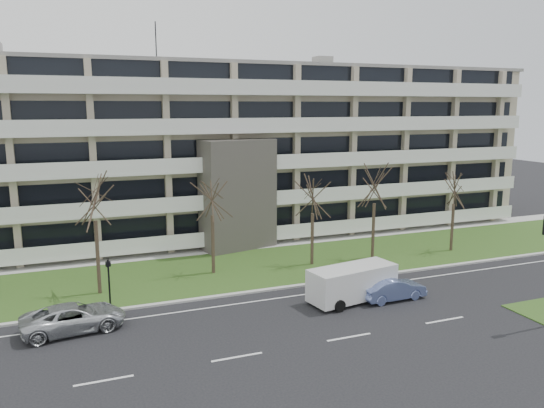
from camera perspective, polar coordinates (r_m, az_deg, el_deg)
name	(u,v)px	position (r m, az deg, el deg)	size (l,w,h in m)	color
ground	(349,337)	(28.18, 8.28, -13.99)	(160.00, 160.00, 0.00)	black
grass_verge	(261,266)	(39.24, -1.16, -6.70)	(90.00, 10.00, 0.06)	#30511B
curb	(288,287)	(34.81, 1.72, -8.92)	(90.00, 0.35, 0.12)	#B2B2AD
sidewalk	(238,248)	(44.24, -3.63, -4.71)	(90.00, 2.00, 0.08)	#B2B2AD
lane_edge_line	(297,295)	(33.54, 2.73, -9.80)	(90.00, 0.12, 0.01)	white
apartment_building	(215,150)	(49.40, -6.16, 5.78)	(60.50, 15.10, 18.75)	#BEB093
silver_pickup	(74,318)	(30.18, -20.55, -11.38)	(2.42, 5.24, 1.46)	silver
blue_sedan	(393,289)	(33.45, 12.84, -8.88)	(1.45, 4.16, 1.37)	#6B7DB9
white_van	(353,280)	(32.64, 8.73, -8.12)	(5.76, 2.93, 2.13)	silver
pedestrian_signal	(109,276)	(32.84, -17.16, -7.42)	(0.30, 0.26, 2.82)	black
tree_2	(94,191)	(33.91, -18.63, 1.31)	(4.20, 4.20, 8.41)	#382B21
tree_3	(212,192)	(36.56, -6.49, 1.25)	(3.73, 3.73, 7.46)	#382B21
tree_4	(313,193)	(38.55, 4.42, 1.17)	(3.48, 3.48, 6.95)	#382B21
tree_5	(375,181)	(40.74, 11.02, 2.39)	(3.87, 3.87, 7.74)	#382B21
tree_6	(455,185)	(44.68, 19.07, 1.91)	(3.48, 3.48, 6.96)	#382B21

